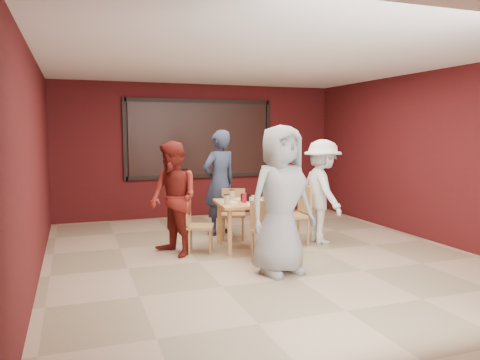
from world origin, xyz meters
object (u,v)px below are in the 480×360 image
object	(u,v)px
chair_back	(233,210)
diner_back	(220,183)
diner_left	(173,199)
chair_front	(265,226)
diner_front	(281,200)
diner_right	(322,191)
chair_right	(297,211)
chair_left	(196,223)
dining_table	(248,207)

from	to	relation	value
chair_back	diner_back	bearing A→B (deg)	111.89
diner_back	diner_left	distance (m)	1.54
chair_front	diner_front	size ratio (longest dim) A/B	0.46
diner_front	diner_right	bearing A→B (deg)	32.41
chair_right	diner_back	size ratio (longest dim) A/B	0.52
chair_front	chair_right	xyz separation A→B (m)	(0.86, 0.72, 0.04)
diner_front	chair_back	bearing A→B (deg)	75.94
chair_back	diner_back	distance (m)	0.58
chair_left	diner_back	distance (m)	1.36
diner_right	chair_back	bearing A→B (deg)	60.72
diner_right	chair_right	bearing A→B (deg)	91.20
chair_front	chair_right	distance (m)	1.12
chair_back	chair_right	world-z (taller)	chair_right
dining_table	chair_left	distance (m)	0.84
dining_table	diner_left	distance (m)	1.17
chair_front	diner_right	bearing A→B (deg)	28.28
dining_table	chair_front	size ratio (longest dim) A/B	1.16
diner_left	dining_table	bearing A→B (deg)	67.88
diner_back	chair_front	bearing A→B (deg)	73.51
dining_table	chair_right	bearing A→B (deg)	-0.14
diner_back	diner_right	size ratio (longest dim) A/B	1.09
chair_left	diner_front	distance (m)	1.65
diner_right	chair_front	bearing A→B (deg)	122.09
chair_front	diner_left	bearing A→B (deg)	147.74
dining_table	diner_left	size ratio (longest dim) A/B	0.60
chair_front	chair_back	size ratio (longest dim) A/B	1.05
chair_front	diner_right	distance (m)	1.51
dining_table	chair_front	xyz separation A→B (m)	(-0.01, -0.72, -0.15)
diner_front	diner_right	xyz separation A→B (m)	(1.33, 1.29, -0.11)
dining_table	chair_back	size ratio (longest dim) A/B	1.22
dining_table	chair_front	world-z (taller)	dining_table
diner_back	diner_right	bearing A→B (deg)	120.90
chair_front	chair_back	bearing A→B (deg)	88.23
chair_back	diner_right	bearing A→B (deg)	-33.09
chair_front	diner_right	xyz separation A→B (m)	(1.29, 0.70, 0.35)
chair_left	diner_left	world-z (taller)	diner_left
chair_right	diner_right	size ratio (longest dim) A/B	0.57
chair_back	chair_left	world-z (taller)	chair_back
chair_right	dining_table	bearing A→B (deg)	179.86
chair_left	diner_left	bearing A→B (deg)	-170.01
diner_left	diner_back	bearing A→B (deg)	115.05
chair_left	chair_right	xyz separation A→B (m)	(1.66, -0.07, 0.09)
diner_front	diner_left	world-z (taller)	diner_front
dining_table	chair_left	size ratio (longest dim) A/B	1.27
chair_back	diner_left	bearing A→B (deg)	-146.49
chair_left	diner_front	world-z (taller)	diner_front
dining_table	chair_front	bearing A→B (deg)	-91.06
chair_front	chair_left	xyz separation A→B (m)	(-0.80, 0.78, -0.04)
chair_back	diner_back	size ratio (longest dim) A/B	0.45
chair_right	diner_front	xyz separation A→B (m)	(-0.90, -1.31, 0.41)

